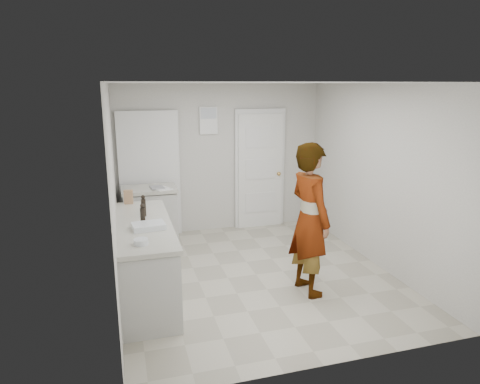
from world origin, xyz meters
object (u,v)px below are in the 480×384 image
object	(u,v)px
cake_mix_box	(128,197)
egg_bowl	(141,242)
baking_dish	(149,226)
spice_jar	(144,210)
oil_cruet_a	(143,214)
oil_cruet_b	(144,206)
person	(310,219)

from	to	relation	value
cake_mix_box	egg_bowl	xyz separation A→B (m)	(0.07, -1.58, -0.07)
baking_dish	egg_bowl	world-z (taller)	baking_dish
spice_jar	oil_cruet_a	world-z (taller)	oil_cruet_a
cake_mix_box	oil_cruet_b	world-z (taller)	oil_cruet_b
oil_cruet_b	baking_dish	distance (m)	0.50
cake_mix_box	egg_bowl	size ratio (longest dim) A/B	1.31
egg_bowl	spice_jar	bearing A→B (deg)	84.54
oil_cruet_b	baking_dish	size ratio (longest dim) A/B	0.71
oil_cruet_b	cake_mix_box	bearing A→B (deg)	104.50
person	oil_cruet_b	world-z (taller)	person
cake_mix_box	oil_cruet_a	world-z (taller)	oil_cruet_a
oil_cruet_a	oil_cruet_b	xyz separation A→B (m)	(0.03, 0.25, 0.02)
spice_jar	baking_dish	bearing A→B (deg)	-89.54
spice_jar	egg_bowl	xyz separation A→B (m)	(-0.10, -1.09, -0.01)
person	cake_mix_box	bearing A→B (deg)	49.39
oil_cruet_a	spice_jar	bearing A→B (deg)	83.82
oil_cruet_b	baking_dish	world-z (taller)	oil_cruet_b
baking_dish	egg_bowl	bearing A→B (deg)	-103.07
person	oil_cruet_a	bearing A→B (deg)	69.36
person	oil_cruet_b	size ratio (longest dim) A/B	6.96
cake_mix_box	oil_cruet_b	bearing A→B (deg)	-65.13
baking_dish	spice_jar	bearing A→B (deg)	90.46
baking_dish	cake_mix_box	bearing A→B (deg)	99.15
oil_cruet_b	spice_jar	bearing A→B (deg)	83.89
person	baking_dish	world-z (taller)	person
person	egg_bowl	world-z (taller)	person
oil_cruet_a	egg_bowl	size ratio (longest dim) A/B	1.58
cake_mix_box	oil_cruet_b	xyz separation A→B (m)	(0.16, -0.62, 0.03)
spice_jar	oil_cruet_b	bearing A→B (deg)	-96.11
person	spice_jar	distance (m)	2.04
person	baking_dish	xyz separation A→B (m)	(-1.87, 0.18, 0.03)
oil_cruet_a	egg_bowl	bearing A→B (deg)	-95.07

